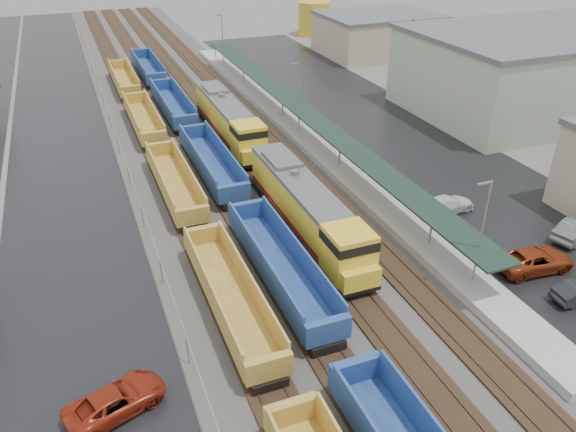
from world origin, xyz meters
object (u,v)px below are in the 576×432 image
Objects in this scene: well_string_yellow at (198,230)px; parked_car_east_c at (447,205)px; parked_car_east_b at (535,260)px; locomotive_trail at (229,121)px; locomotive_lead at (308,210)px; well_string_blue at (240,206)px; storage_tank at (314,18)px; parked_car_west_c at (115,401)px.

well_string_yellow is 20.39m from parked_car_east_c.
parked_car_east_c is at bearing -7.74° from well_string_yellow.
well_string_yellow is 18.12× the size of parked_car_east_b.
locomotive_lead is at bearing -90.00° from locomotive_trail.
well_string_yellow is 0.95× the size of well_string_blue.
storage_tank is at bearing 65.82° from locomotive_lead.
locomotive_trail reaches higher than parked_car_east_b.
storage_tank is 92.03m from parked_car_west_c.
locomotive_trail is 0.19× the size of well_string_yellow.
locomotive_lead is 16.38m from parked_car_east_b.
storage_tank reaches higher than parked_car_east_b.
locomotive_trail is (0.00, 21.00, 0.00)m from locomotive_lead.
locomotive_trail is 3.42× the size of parked_car_east_b.
locomotive_trail is at bearing 27.67° from parked_car_east_b.
well_string_blue is at bearing -103.50° from locomotive_trail.
locomotive_trail is at bearing 76.50° from well_string_blue.
locomotive_trail reaches higher than parked_car_east_c.
locomotive_trail reaches higher than parked_car_west_c.
parked_car_east_c is at bearing -17.30° from well_string_blue.
well_string_yellow is 75.97m from storage_tank.
parked_car_east_c is (-0.77, 9.18, -0.07)m from parked_car_east_b.
storage_tank is 1.08× the size of parked_car_east_b.
locomotive_lead is at bearing 81.63° from parked_car_east_c.
parked_car_west_c is 0.92× the size of parked_car_east_b.
parked_car_west_c is at bearing 99.28° from parked_car_east_b.
locomotive_trail is 17.17m from well_string_blue.
parked_car_east_b is at bearing -37.31° from locomotive_lead.
locomotive_lead is at bearing -72.70° from parked_car_west_c.
well_string_yellow is 16.06m from parked_car_west_c.
well_string_yellow is at bearing 65.26° from parked_car_east_b.
well_string_yellow is (-8.00, 2.04, -1.13)m from locomotive_lead.
parked_car_west_c is at bearing 107.17° from parked_car_east_c.
well_string_blue is at bearing 132.67° from locomotive_lead.
parked_car_east_b is at bearing -39.97° from well_string_blue.
parked_car_east_c is (20.20, -2.75, -0.47)m from well_string_yellow.
locomotive_lead is 1.00× the size of locomotive_trail.
well_string_blue is 19.17× the size of parked_car_east_b.
locomotive_trail is 20.61m from well_string_yellow.
well_string_blue reaches higher than parked_car_east_c.
well_string_blue is 72.00m from storage_tank.
parked_car_west_c is (-15.63, -33.08, -1.60)m from locomotive_trail.
locomotive_trail is at bearing 90.00° from locomotive_lead.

